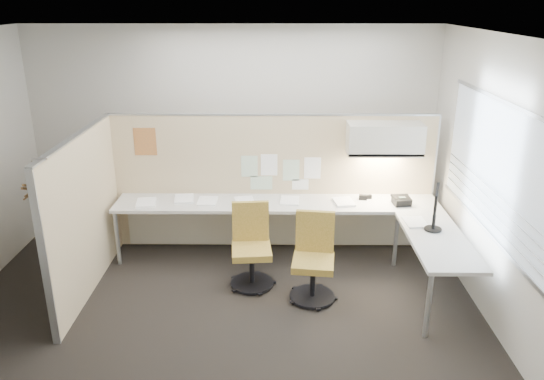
{
  "coord_description": "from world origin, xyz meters",
  "views": [
    {
      "loc": [
        0.6,
        -4.84,
        3.12
      ],
      "look_at": [
        0.54,
        0.8,
        1.06
      ],
      "focal_mm": 35.0,
      "sensor_mm": 36.0,
      "label": 1
    }
  ],
  "objects_px": {
    "monitor": "(435,207)",
    "chair_left": "(251,248)",
    "phone": "(401,201)",
    "chair_right": "(314,260)",
    "desk": "(304,216)"
  },
  "relations": [
    {
      "from": "monitor",
      "to": "chair_left",
      "type": "bearing_deg",
      "value": 104.71
    },
    {
      "from": "monitor",
      "to": "phone",
      "type": "height_order",
      "value": "monitor"
    },
    {
      "from": "chair_right",
      "to": "chair_left",
      "type": "bearing_deg",
      "value": 164.8
    },
    {
      "from": "chair_left",
      "to": "phone",
      "type": "bearing_deg",
      "value": 14.02
    },
    {
      "from": "chair_left",
      "to": "phone",
      "type": "relative_size",
      "value": 4.03
    },
    {
      "from": "phone",
      "to": "monitor",
      "type": "bearing_deg",
      "value": -84.42
    },
    {
      "from": "chair_left",
      "to": "phone",
      "type": "distance_m",
      "value": 1.94
    },
    {
      "from": "desk",
      "to": "monitor",
      "type": "bearing_deg",
      "value": -26.41
    },
    {
      "from": "chair_left",
      "to": "monitor",
      "type": "xyz_separation_m",
      "value": [
        1.99,
        -0.13,
        0.57
      ]
    },
    {
      "from": "chair_right",
      "to": "monitor",
      "type": "height_order",
      "value": "monitor"
    },
    {
      "from": "desk",
      "to": "chair_right",
      "type": "xyz_separation_m",
      "value": [
        0.07,
        -0.83,
        -0.16
      ]
    },
    {
      "from": "chair_right",
      "to": "monitor",
      "type": "relative_size",
      "value": 1.98
    },
    {
      "from": "chair_left",
      "to": "chair_right",
      "type": "distance_m",
      "value": 0.74
    },
    {
      "from": "chair_left",
      "to": "monitor",
      "type": "height_order",
      "value": "monitor"
    },
    {
      "from": "chair_left",
      "to": "chair_right",
      "type": "xyz_separation_m",
      "value": [
        0.69,
        -0.28,
        0.0
      ]
    }
  ]
}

